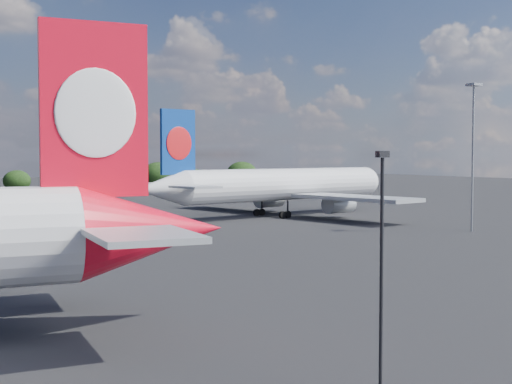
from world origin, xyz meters
TOP-DOWN VIEW (x-y plane):
  - china_southern_airliner at (55.76, 73.38)m, footprint 52.60×50.23m
  - apron_lamp_post at (12.41, -4.77)m, footprint 0.55×0.30m
  - floodlight_mast_near at (66.54, 40.32)m, footprint 1.60×1.60m

SIDE VIEW (x-z plane):
  - china_southern_airliner at x=55.76m, z-range -3.36..13.84m
  - apron_lamp_post at x=12.41m, z-range 0.65..11.24m
  - floodlight_mast_near at x=66.54m, z-range 3.16..23.19m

